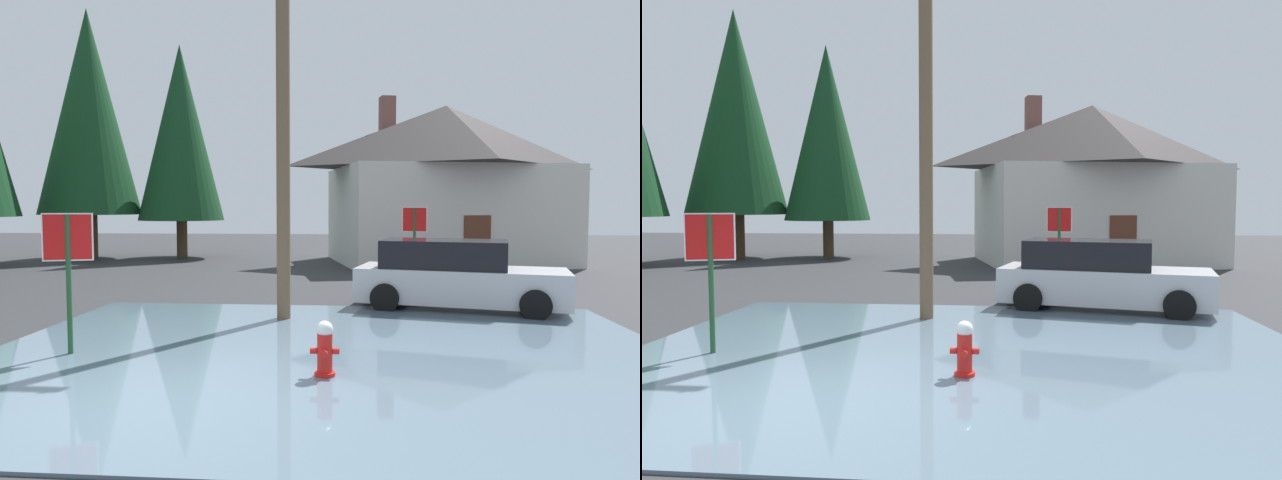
# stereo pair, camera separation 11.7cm
# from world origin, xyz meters

# --- Properties ---
(ground_plane) EXTENTS (80.00, 80.00, 0.10)m
(ground_plane) POSITION_xyz_m (0.00, 0.00, -0.05)
(ground_plane) COLOR #2D2D30
(flood_puddle) EXTENTS (10.92, 8.44, 0.04)m
(flood_puddle) POSITION_xyz_m (1.96, 2.28, 0.02)
(flood_puddle) COLOR slate
(flood_puddle) RESTS_ON ground
(lane_stop_bar) EXTENTS (3.53, 0.55, 0.01)m
(lane_stop_bar) POSITION_xyz_m (-0.27, -1.39, 0.00)
(lane_stop_bar) COLOR silver
(lane_stop_bar) RESTS_ON ground
(stop_sign_near) EXTENTS (0.71, 0.26, 2.24)m
(stop_sign_near) POSITION_xyz_m (-2.09, 1.91, 1.60)
(stop_sign_near) COLOR #1E4C28
(stop_sign_near) RESTS_ON ground
(fire_hydrant) EXTENTS (0.40, 0.34, 0.80)m
(fire_hydrant) POSITION_xyz_m (1.96, 1.06, 0.39)
(fire_hydrant) COLOR red
(fire_hydrant) RESTS_ON ground
(utility_pole) EXTENTS (1.60, 0.28, 8.50)m
(utility_pole) POSITION_xyz_m (0.84, 4.95, 4.43)
(utility_pole) COLOR brown
(utility_pole) RESTS_ON ground
(stop_sign_far) EXTENTS (0.69, 0.20, 2.31)m
(stop_sign_far) POSITION_xyz_m (3.90, 9.96, 1.64)
(stop_sign_far) COLOR #1E4C28
(stop_sign_far) RESTS_ON ground
(house) EXTENTS (10.68, 8.79, 6.92)m
(house) POSITION_xyz_m (5.76, 17.29, 3.33)
(house) COLOR beige
(house) RESTS_ON ground
(parked_car) EXTENTS (4.85, 2.72, 1.57)m
(parked_car) POSITION_xyz_m (4.54, 6.51, 0.75)
(parked_car) COLOR silver
(parked_car) RESTS_ON ground
(pine_tree_short_left) EXTENTS (4.36, 4.36, 10.90)m
(pine_tree_short_left) POSITION_xyz_m (-9.62, 17.80, 6.41)
(pine_tree_short_left) COLOR #4C3823
(pine_tree_short_left) RESTS_ON ground
(pine_tree_far_center) EXTENTS (3.77, 3.77, 9.43)m
(pine_tree_far_center) POSITION_xyz_m (-5.71, 18.39, 5.55)
(pine_tree_far_center) COLOR #4C3823
(pine_tree_far_center) RESTS_ON ground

